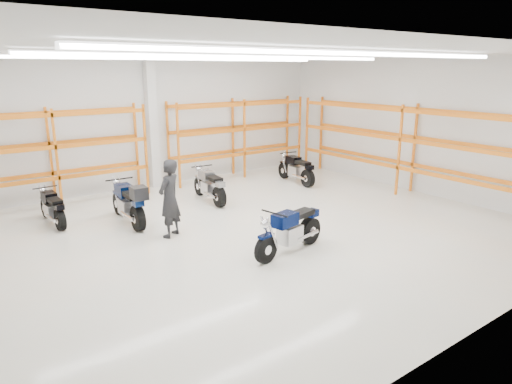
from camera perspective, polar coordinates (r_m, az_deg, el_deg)
ground at (r=11.98m, az=-0.87°, el=-4.93°), size 14.00×14.00×0.00m
room_shell at (r=11.30m, az=-1.02°, el=10.94°), size 14.02×12.02×4.51m
motorcycle_main at (r=10.56m, az=4.52°, el=-4.83°), size 2.22×0.77×1.10m
motorcycle_back_a at (r=13.54m, az=-24.07°, el=-1.92°), size 0.64×1.94×0.95m
motorcycle_back_b at (r=12.79m, az=-15.54°, el=-1.38°), size 0.77×2.41×1.24m
motorcycle_back_c at (r=14.54m, az=-5.77°, el=0.70°), size 0.72×2.17×1.07m
motorcycle_back_d at (r=16.89m, az=5.16°, el=2.77°), size 0.72×2.18×1.07m
standing_man at (r=11.55m, az=-10.76°, el=-0.80°), size 0.86×0.78×1.98m
structural_column at (r=16.45m, az=-12.85°, el=8.30°), size 0.32×0.32×4.50m
pallet_racking_back_left at (r=15.16m, az=-24.08°, el=5.02°), size 5.67×0.87×3.00m
pallet_racking_back_right at (r=17.84m, az=-2.20°, el=7.68°), size 5.67×0.87×3.00m
pallet_racking_side at (r=16.06m, az=18.42°, el=6.17°), size 0.87×9.07×3.00m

